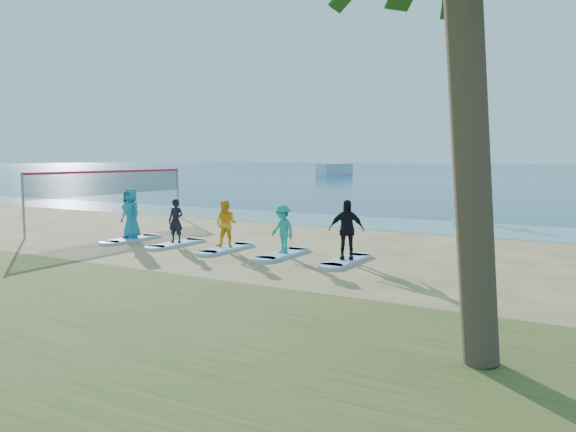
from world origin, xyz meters
The scene contains 17 objects.
ground centered at (0.00, 0.00, 0.00)m, with size 600.00×600.00×0.00m, color tan.
shallow_water centered at (0.00, 10.50, 0.01)m, with size 600.00×600.00×0.00m, color teal.
ocean centered at (0.00, 160.00, 0.01)m, with size 600.00×600.00×0.00m, color navy.
volleyball_net centered at (-9.42, 3.68, 1.90)m, with size 0.40×9.08×2.50m.
paddleboard centered at (3.99, 13.05, 0.06)m, with size 0.70×3.00×0.12m, color silver.
paddleboarder centered at (3.99, 13.05, 0.98)m, with size 1.60×0.51×1.72m, color tan.
boat_offshore_a centered at (-32.98, 76.46, 0.00)m, with size 2.39×7.68×2.06m, color silver.
surfboard_0 centered at (-5.34, 0.78, 0.04)m, with size 0.70×2.20×0.09m, color #A4CDFF.
student_0 centered at (-5.34, 0.78, 1.00)m, with size 0.89×0.58×1.83m, color teal.
surfboard_1 centered at (-3.19, 0.78, 0.04)m, with size 0.70×2.20×0.09m, color #A4CDFF.
student_1 centered at (-3.19, 0.78, 0.85)m, with size 0.55×0.36×1.52m, color black.
surfboard_2 centered at (-1.04, 0.78, 0.04)m, with size 0.70×2.20×0.09m, color #A4CDFF.
student_2 centered at (-1.04, 0.78, 0.86)m, with size 0.75×0.59×1.55m, color #FFAE1A.
surfboard_3 centered at (1.11, 0.78, 0.04)m, with size 0.70×2.20×0.09m, color #A4CDFF.
student_3 centered at (1.11, 0.78, 0.84)m, with size 0.96×0.55×1.49m, color teal.
surfboard_4 centered at (3.26, 0.78, 0.04)m, with size 0.70×2.20×0.09m, color #A4CDFF.
student_4 centered at (3.26, 0.78, 0.95)m, with size 1.01×0.42×1.73m, color black.
Camera 1 is at (9.85, -13.97, 3.00)m, focal length 35.00 mm.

